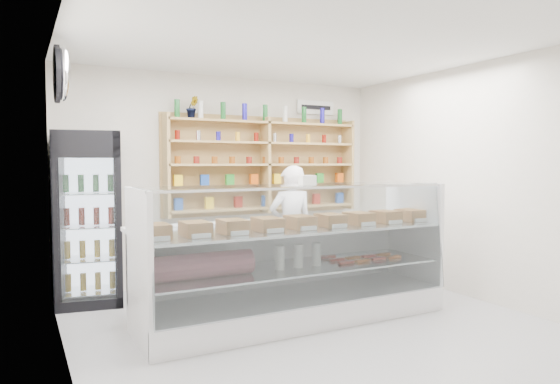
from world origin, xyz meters
TOP-DOWN VIEW (x-y plane):
  - room at (0.00, 0.00)m, footprint 5.00×5.00m
  - display_counter at (-0.06, 0.51)m, footprint 3.22×0.96m
  - shop_worker at (0.48, 1.57)m, footprint 0.62×0.44m
  - drinks_cooler at (-1.85, 2.13)m, footprint 0.82×0.81m
  - wall_shelving at (0.50, 2.34)m, footprint 2.84×0.28m
  - potted_plant at (-0.55, 2.34)m, footprint 0.16×0.13m
  - security_mirror at (-2.17, 1.20)m, footprint 0.15×0.50m
  - wall_sign at (1.40, 2.47)m, footprint 0.62×0.03m

SIDE VIEW (x-z plane):
  - display_counter at x=-0.06m, z-range -0.32..1.08m
  - shop_worker at x=0.48m, z-range 0.00..1.59m
  - drinks_cooler at x=-1.85m, z-range 0.00..1.98m
  - room at x=0.00m, z-range -1.10..3.90m
  - wall_shelving at x=0.50m, z-range 0.93..2.26m
  - potted_plant at x=-0.55m, z-range 2.20..2.48m
  - security_mirror at x=-2.17m, z-range 2.20..2.70m
  - wall_sign at x=1.40m, z-range 2.35..2.55m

